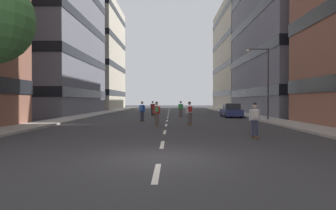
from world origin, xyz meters
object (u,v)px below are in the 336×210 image
Objects in this scene: skater_2 at (157,112)px; skater_4 at (255,118)px; streetlamp_right at (264,75)px; skater_5 at (153,107)px; skater_3 at (181,108)px; skater_0 at (142,110)px; parked_car_near at (231,111)px; skater_1 at (190,111)px.

skater_2 is 1.00× the size of skater_4.
skater_2 is (-9.55, -5.54, -3.12)m from streetlamp_right.
skater_3 is at bearing -19.16° from skater_5.
skater_0 is at bearing -178.08° from streetlamp_right.
parked_car_near is 13.69m from skater_2.
skater_1 reaches higher than parked_car_near.
skater_5 is (0.45, 8.25, 0.00)m from skater_0.
skater_3 and skater_5 have the same top height.
skater_4 is (6.79, -12.38, 0.00)m from skater_0.
skater_2 and skater_3 have the same top height.
skater_0 is at bearing 134.19° from skater_1.
streetlamp_right is at bearing 32.77° from skater_1.
skater_5 is at bearing 106.18° from skater_1.
skater_3 is (3.73, 7.11, -0.03)m from skater_0.
streetlamp_right reaches higher than skater_4.
streetlamp_right is 3.65× the size of skater_0.
skater_0 is 1.00× the size of skater_4.
streetlamp_right is (1.85, -5.77, 3.44)m from parked_car_near.
streetlamp_right is 3.65× the size of skater_3.
parked_car_near is 5.64m from skater_3.
skater_0 and skater_4 have the same top height.
skater_5 is (-8.83, 2.11, 0.32)m from parked_car_near.
streetlamp_right is at bearing -42.34° from skater_3.
streetlamp_right is at bearing -72.24° from parked_car_near.
skater_4 is at bearing -72.91° from skater_5.
skater_0 is (-11.13, -0.37, -3.12)m from streetlamp_right.
skater_4 is 1.00× the size of skater_5.
skater_3 is at bearing 91.66° from skater_1.
skater_1 is 1.00× the size of skater_4.
parked_car_near is 2.47× the size of skater_5.
skater_0 is 8.26m from skater_5.
skater_2 is 13.47m from skater_5.
streetlamp_right is 3.65× the size of skater_5.
skater_5 is at bearing 86.85° from skater_0.
skater_5 is (-6.34, 20.63, 0.00)m from skater_4.
skater_5 is at bearing 160.84° from skater_3.
parked_car_near is 2.47× the size of skater_3.
skater_4 is (5.22, -7.21, 0.00)m from skater_2.
skater_1 is 1.00× the size of skater_5.
parked_car_near is 2.47× the size of skater_2.
parked_car_near is 2.47× the size of skater_4.
skater_1 is (4.06, -4.18, 0.00)m from skater_0.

